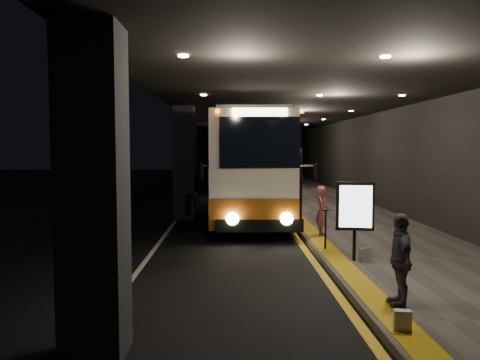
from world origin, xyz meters
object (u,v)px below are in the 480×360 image
object	(u,v)px
passenger_waiting_grey	(400,260)
stanchion_post	(325,230)
coach_main	(250,170)
coach_third	(239,157)
bag_plain	(402,320)
coach_second	(242,160)
bag_polka	(364,255)
passenger_boarding	(322,211)
info_sign	(355,208)

from	to	relation	value
passenger_waiting_grey	stanchion_post	xyz separation A→B (m)	(-0.36, 4.39, -0.27)
coach_main	coach_third	size ratio (longest dim) A/B	0.99
coach_third	stanchion_post	bearing A→B (deg)	-86.94
coach_third	passenger_waiting_grey	world-z (taller)	coach_third
coach_third	passenger_waiting_grey	bearing A→B (deg)	-86.76
passenger_waiting_grey	bag_plain	world-z (taller)	passenger_waiting_grey
coach_second	bag_plain	xyz separation A→B (m)	(1.71, -26.86, -1.60)
bag_plain	coach_main	bearing A→B (deg)	97.38
passenger_waiting_grey	bag_polka	bearing A→B (deg)	179.66
coach_main	coach_second	world-z (taller)	coach_second
passenger_boarding	stanchion_post	size ratio (longest dim) A/B	1.46
coach_second	coach_third	size ratio (longest dim) A/B	0.99
coach_third	coach_second	bearing A→B (deg)	-90.01
passenger_boarding	passenger_waiting_grey	distance (m)	6.28
info_sign	stanchion_post	distance (m)	1.53
coach_second	stanchion_post	distance (m)	21.48
info_sign	passenger_waiting_grey	bearing A→B (deg)	-82.18
bag_plain	info_sign	xyz separation A→B (m)	(0.41, 4.21, 1.10)
coach_main	coach_second	xyz separation A→B (m)	(-0.04, 13.98, 0.01)
coach_third	coach_main	bearing A→B (deg)	-89.95
bag_polka	stanchion_post	size ratio (longest dim) A/B	0.31
coach_main	coach_second	bearing A→B (deg)	91.61
coach_main	bag_plain	distance (m)	13.08
passenger_waiting_grey	passenger_boarding	bearing A→B (deg)	-174.32
coach_third	info_sign	bearing A→B (deg)	-86.32
passenger_boarding	passenger_waiting_grey	xyz separation A→B (m)	(0.08, -6.28, 0.03)
bag_plain	stanchion_post	distance (m)	5.49
bag_polka	coach_main	bearing A→B (deg)	104.69
bag_plain	info_sign	bearing A→B (deg)	84.39
stanchion_post	coach_third	bearing A→B (deg)	93.15
passenger_waiting_grey	bag_plain	size ratio (longest dim) A/B	5.18
coach_third	bag_polka	distance (m)	32.66
passenger_boarding	bag_plain	distance (m)	7.39
coach_main	bag_polka	size ratio (longest dim) A/B	40.15
coach_third	bag_polka	bearing A→B (deg)	-85.95
coach_second	bag_polka	distance (m)	22.92
passenger_boarding	stanchion_post	xyz separation A→B (m)	(-0.28, -1.88, -0.24)
coach_main	info_sign	xyz separation A→B (m)	(2.08, -8.67, -0.48)
coach_second	passenger_boarding	distance (m)	19.62
coach_third	bag_polka	world-z (taller)	coach_third
coach_main	coach_third	world-z (taller)	coach_third
coach_second	info_sign	world-z (taller)	coach_second
passenger_waiting_grey	coach_second	bearing A→B (deg)	-170.45
coach_main	passenger_waiting_grey	xyz separation A→B (m)	(2.01, -11.80, -0.95)
coach_third	bag_plain	xyz separation A→B (m)	(1.73, -36.65, -1.63)
coach_second	coach_third	world-z (taller)	coach_third
bag_polka	info_sign	distance (m)	1.12
passenger_boarding	info_sign	bearing A→B (deg)	-161.22
bag_plain	stanchion_post	size ratio (longest dim) A/B	0.30
coach_main	coach_third	xyz separation A→B (m)	(-0.06, 23.77, 0.04)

